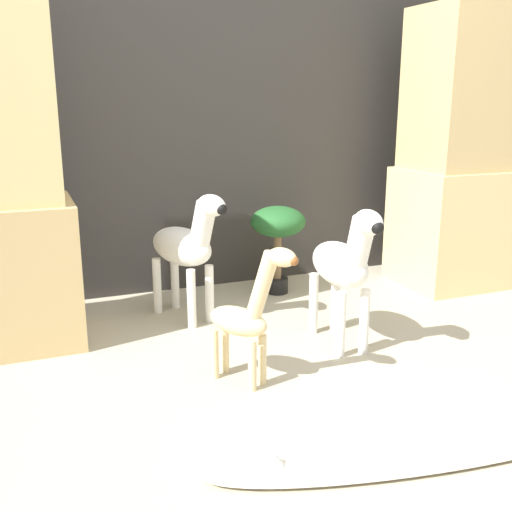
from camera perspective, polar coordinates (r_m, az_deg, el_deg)
name	(u,v)px	position (r m, az deg, el deg)	size (l,w,h in m)	color
ground_plane	(392,417)	(2.16, 12.80, -14.71)	(14.00, 14.00, 0.00)	#B2A88E
wall_back	(226,89)	(3.40, -2.84, 15.64)	(6.40, 0.08, 2.20)	#2D2B28
rock_pillar_left	(0,192)	(2.74, -23.21, 5.58)	(0.57, 0.50, 1.45)	tan
rock_pillar_right	(457,160)	(3.56, 18.61, 8.69)	(0.57, 0.50, 1.52)	#DBC184
zebra_right	(344,264)	(2.55, 8.35, -0.75)	(0.21, 0.53, 0.64)	white
zebra_left	(186,245)	(2.86, -6.66, 1.01)	(0.32, 0.53, 0.64)	white
giraffe_figurine	(246,315)	(2.22, -0.92, -5.62)	(0.28, 0.36, 0.55)	beige
potted_palm_front	(278,227)	(3.25, 2.10, 2.76)	(0.30, 0.30, 0.49)	black
surfboard	(414,448)	(1.98, 14.82, -17.28)	(1.34, 0.45, 0.07)	silver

